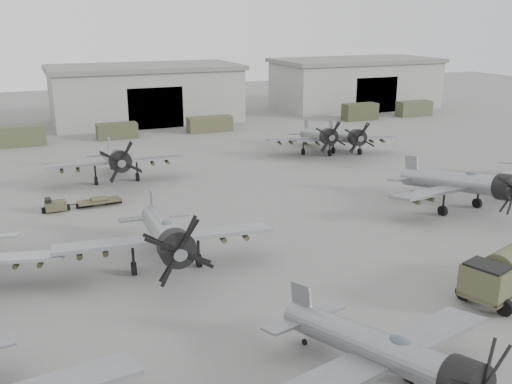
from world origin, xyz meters
The scene contains 16 objects.
ground centered at (0.00, 0.00, 0.00)m, with size 220.00×220.00×0.00m, color slate.
hangar_center centered at (0.00, 61.96, 4.37)m, with size 29.00×14.80×8.70m.
hangar_right centered at (38.00, 61.96, 4.37)m, with size 29.00×14.80×8.70m.
support_truck_2 centered at (-18.56, 50.00, 1.30)m, with size 5.87×2.20×2.60m, color #444A30.
support_truck_3 centered at (-6.57, 50.00, 1.04)m, with size 5.35×2.20×2.08m, color #3F412B.
support_truck_4 centered at (6.55, 50.00, 1.07)m, with size 6.40×2.20×2.14m, color #484930.
support_truck_6 centered at (31.61, 50.00, 1.32)m, with size 5.66×2.20×2.63m, color #393B26.
support_truck_7 centered at (42.09, 50.00, 1.22)m, with size 5.98×2.20×2.45m, color #434A30.
aircraft_near_1 centered at (-5.17, -10.04, 2.24)m, with size 12.41×11.17×4.93m.
aircraft_mid_1 centered at (-10.62, 6.15, 2.53)m, with size 13.98×12.58×5.57m.
aircraft_mid_2 centered at (15.15, 8.20, 2.49)m, with size 13.75×12.37×5.46m.
aircraft_far_0 centered at (-10.19, 28.14, 2.43)m, with size 13.35×12.02×5.34m.
aircraft_far_1 centered at (16.75, 29.71, 2.25)m, with size 12.48×11.24×4.96m.
aircraft_extra_30 centered at (14.11, 31.43, 2.25)m, with size 12.48×11.24×4.96m.
fuel_tanker centered at (7.15, -4.54, 1.63)m, with size 7.78×5.02×2.85m.
tug_trailer centered at (-15.07, 21.42, 0.47)m, with size 6.28×1.51×1.25m.
Camera 1 is at (-18.20, -27.15, 15.69)m, focal length 40.00 mm.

